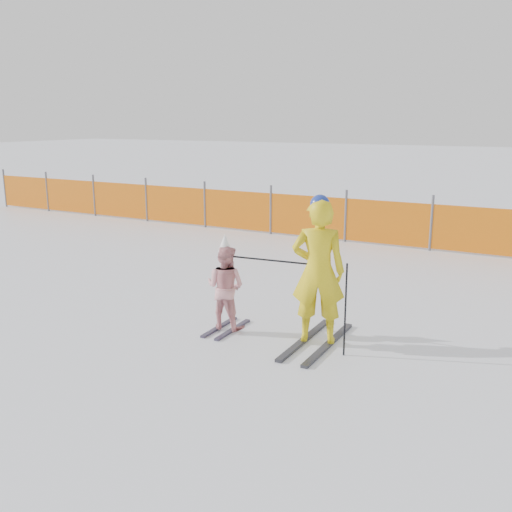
{
  "coord_description": "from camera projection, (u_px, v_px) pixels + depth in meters",
  "views": [
    {
      "loc": [
        3.68,
        -6.35,
        2.87
      ],
      "look_at": [
        0.0,
        0.5,
        1.0
      ],
      "focal_mm": 40.0,
      "sensor_mm": 36.0,
      "label": 1
    }
  ],
  "objects": [
    {
      "name": "child",
      "position": [
        226.0,
        287.0,
        7.85
      ],
      "size": [
        0.58,
        0.88,
        1.37
      ],
      "color": "black",
      "rests_on": "ground"
    },
    {
      "name": "ground",
      "position": [
        239.0,
        334.0,
        7.81
      ],
      "size": [
        120.0,
        120.0,
        0.0
      ],
      "primitive_type": "plane",
      "color": "white",
      "rests_on": "ground"
    },
    {
      "name": "ski_poles",
      "position": [
        308.0,
        286.0,
        7.23
      ],
      "size": [
        1.65,
        0.21,
        1.19
      ],
      "color": "black",
      "rests_on": "ground"
    },
    {
      "name": "safety_fence",
      "position": [
        229.0,
        209.0,
        15.08
      ],
      "size": [
        17.71,
        0.06,
        1.25
      ],
      "color": "#595960",
      "rests_on": "ground"
    },
    {
      "name": "adult",
      "position": [
        318.0,
        271.0,
        7.27
      ],
      "size": [
        0.79,
        1.61,
        1.96
      ],
      "color": "black",
      "rests_on": "ground"
    }
  ]
}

